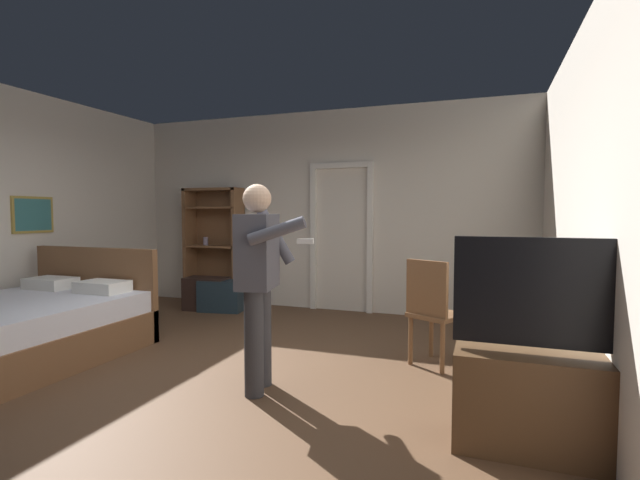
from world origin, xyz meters
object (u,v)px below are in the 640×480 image
Objects in this scene: suitcase_dark at (221,296)px; side_table at (498,322)px; wooden_chair at (432,308)px; bottle_on_table at (517,288)px; bed at (23,328)px; laptop at (494,290)px; person_blue_shirt at (259,273)px; suitcase_small at (207,294)px; bookshelf at (215,241)px; tv_flatscreen at (550,390)px.

side_table is at bearing -30.53° from suitcase_dark.
wooden_chair is at bearing -33.24° from suitcase_dark.
bottle_on_table is 4.15m from suitcase_dark.
bed reaches higher than laptop.
person_blue_shirt is 3.32m from suitcase_small.
suitcase_small is at bearing 81.17° from bed.
bookshelf reaches higher than person_blue_shirt.
bottle_on_table is at bearing -30.85° from suitcase_dark.
laptop is 0.57m from wooden_chair.
person_blue_shirt is (2.29, -2.93, -0.03)m from bookshelf.
suitcase_dark is (-3.82, 1.52, -0.57)m from bottle_on_table.
tv_flatscreen is (4.57, -0.22, 0.08)m from bed.
side_table is at bearing 13.92° from bed.
side_table is at bearing -25.30° from bookshelf.
bookshelf is 1.81× the size of wooden_chair.
suitcase_small is at bearing 146.68° from tv_flatscreen.
bookshelf is 1.40× the size of tv_flatscreen.
person_blue_shirt reaches higher than side_table.
bookshelf is 2.91× the size of suitcase_dark.
bed is at bearing 177.19° from tv_flatscreen.
bookshelf is 2.87× the size of suitcase_small.
suitcase_dark is (-3.11, 1.39, -0.32)m from wooden_chair.
bottle_on_table is 0.13× the size of person_blue_shirt.
side_table reaches higher than suitcase_small.
laptop is at bearing -9.64° from wooden_chair.
tv_flatscreen is 1.29× the size of wooden_chair.
laptop is (4.04, -1.97, -0.22)m from bookshelf.
bookshelf is at bearing 154.54° from bottle_on_table.
person_blue_shirt is at bearing -151.37° from laptop.
wooden_chair is at bearing 175.25° from side_table.
wooden_chair reaches higher than suitcase_dark.
bookshelf is 2.56× the size of side_table.
side_table is at bearing -25.44° from suitcase_small.
bottle_on_table is 0.35× the size of suitcase_small.
wooden_chair is at bearing 121.32° from tv_flatscreen.
suitcase_dark is at bearing 127.70° from person_blue_shirt.
tv_flatscreen is 1.34m from laptop.
bed is at bearing -163.44° from wooden_chair.
tv_flatscreen reaches higher than suitcase_dark.
tv_flatscreen is at bearing -84.63° from bottle_on_table.
person_blue_shirt reaches higher than bed.
side_table is (4.08, -1.93, -0.50)m from bookshelf.
tv_flatscreen reaches higher than bed.
tv_flatscreen is 1.82× the size of side_table.
bookshelf reaches higher than wooden_chair.
suitcase_small is at bearing 167.71° from suitcase_dark.
bed is 5.06× the size of laptop.
suitcase_dark is at bearing 158.62° from side_table.
bookshelf reaches higher than bed.
bookshelf is at bearing 103.22° from suitcase_small.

